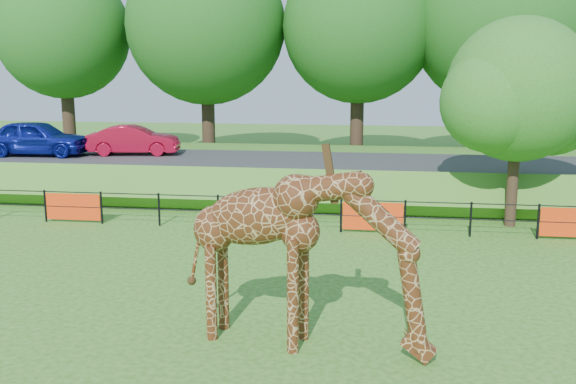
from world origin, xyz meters
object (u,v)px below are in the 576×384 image
Objects in this scene: giraffe at (306,259)px; tree_east at (521,95)px; car_blue at (37,138)px; visitor at (295,201)px; car_red at (134,140)px.

giraffe is 11.97m from tree_east.
tree_east reaches higher than giraffe.
car_blue is at bearing 167.87° from tree_east.
car_red is at bearing -38.76° from visitor.
car_red is at bearing 132.52° from giraffe.
giraffe is 0.71× the size of tree_east.
visitor is at bearing -176.10° from tree_east.
giraffe is at bearing -157.81° from car_red.
car_blue is 3.04× the size of visitor.
visitor is at bearing -113.71° from car_blue.
visitor is at bearing -134.00° from car_red.
visitor is at bearing 109.74° from giraffe.
car_red is at bearing -81.01° from car_blue.
car_red reaches higher than visitor.
car_red is (-9.14, 15.06, 0.33)m from giraffe.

